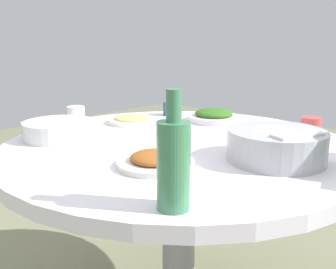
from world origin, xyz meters
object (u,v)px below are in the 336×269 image
(round_dining_table, at_px, (179,170))
(tea_cup_far, at_px, (170,109))
(dish_stirfry, at_px, (156,160))
(dish_noodles, at_px, (133,119))
(tea_cup_near, at_px, (311,127))
(soup_bowl, at_px, (59,130))
(dish_greens, at_px, (214,116))
(rice_bowl, at_px, (276,145))
(tea_cup_side, at_px, (76,114))
(green_bottle, at_px, (174,162))

(round_dining_table, relative_size, tea_cup_far, 17.75)
(dish_stirfry, height_order, tea_cup_far, tea_cup_far)
(dish_noodles, bearing_deg, tea_cup_far, -88.79)
(tea_cup_near, bearing_deg, dish_stirfry, 75.23)
(round_dining_table, height_order, soup_bowl, soup_bowl)
(dish_greens, distance_m, tea_cup_near, 0.43)
(dish_stirfry, bearing_deg, rice_bowl, -127.84)
(dish_stirfry, relative_size, tea_cup_side, 2.92)
(dish_greens, relative_size, tea_cup_near, 3.12)
(dish_greens, xyz_separation_m, tea_cup_near, (-0.43, -0.03, 0.01))
(round_dining_table, height_order, tea_cup_near, tea_cup_near)
(round_dining_table, bearing_deg, dish_stirfry, 117.77)
(dish_greens, height_order, tea_cup_far, tea_cup_far)
(dish_stirfry, bearing_deg, dish_greens, -67.07)
(dish_noodles, xyz_separation_m, tea_cup_far, (0.01, -0.24, 0.02))
(green_bottle, xyz_separation_m, tea_cup_near, (0.06, -0.81, -0.07))
(green_bottle, height_order, tea_cup_side, green_bottle)
(round_dining_table, height_order, rice_bowl, rice_bowl)
(round_dining_table, distance_m, dish_greens, 0.42)
(rice_bowl, relative_size, green_bottle, 1.14)
(dish_stirfry, bearing_deg, tea_cup_far, -49.47)
(round_dining_table, relative_size, tea_cup_near, 16.46)
(green_bottle, bearing_deg, tea_cup_side, -20.57)
(rice_bowl, height_order, tea_cup_far, rice_bowl)
(dish_stirfry, xyz_separation_m, tea_cup_near, (-0.17, -0.64, 0.02))
(round_dining_table, bearing_deg, dish_greens, -70.37)
(green_bottle, xyz_separation_m, tea_cup_side, (0.91, -0.34, -0.07))
(soup_bowl, height_order, dish_noodles, soup_bowl)
(tea_cup_side, bearing_deg, round_dining_table, -172.99)
(round_dining_table, bearing_deg, rice_bowl, -172.85)
(dish_greens, xyz_separation_m, dish_stirfry, (-0.26, 0.62, -0.01))
(round_dining_table, bearing_deg, tea_cup_near, -126.29)
(dish_noodles, relative_size, green_bottle, 0.84)
(rice_bowl, bearing_deg, tea_cup_near, -81.96)
(tea_cup_side, bearing_deg, green_bottle, 159.43)
(dish_stirfry, xyz_separation_m, tea_cup_far, (0.50, -0.58, 0.02))
(tea_cup_side, bearing_deg, tea_cup_near, -150.98)
(rice_bowl, bearing_deg, green_bottle, 90.80)
(soup_bowl, xyz_separation_m, dish_noodles, (0.01, -0.37, -0.02))
(tea_cup_side, bearing_deg, dish_stirfry, 165.79)
(green_bottle, distance_m, tea_cup_far, 1.05)
(green_bottle, bearing_deg, rice_bowl, -89.20)
(round_dining_table, xyz_separation_m, dish_stirfry, (-0.13, 0.24, 0.12))
(dish_greens, bearing_deg, tea_cup_near, -176.37)
(dish_greens, distance_m, tea_cup_side, 0.61)
(dish_stirfry, bearing_deg, round_dining_table, -62.23)
(rice_bowl, bearing_deg, dish_noodles, -4.45)
(dish_greens, relative_size, tea_cup_side, 3.07)
(rice_bowl, bearing_deg, dish_stirfry, 52.16)
(rice_bowl, xyz_separation_m, green_bottle, (-0.01, 0.45, 0.05))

